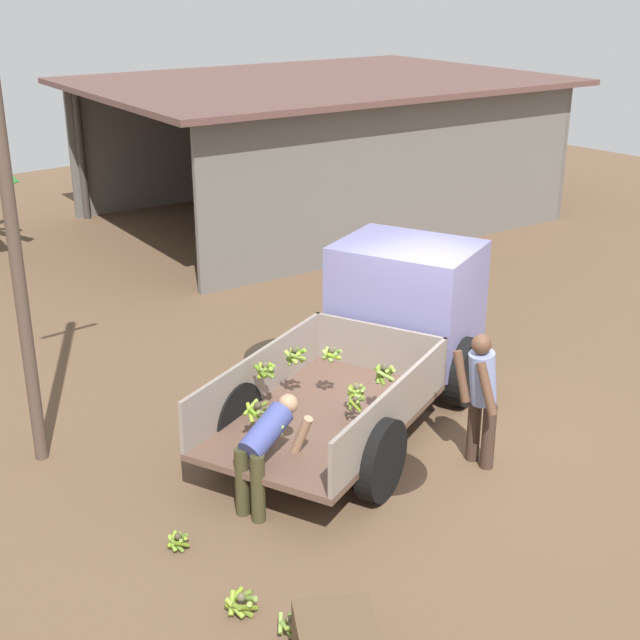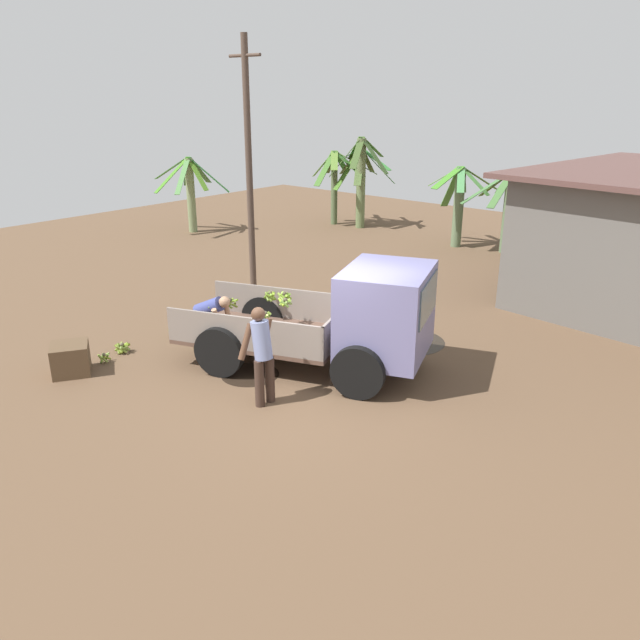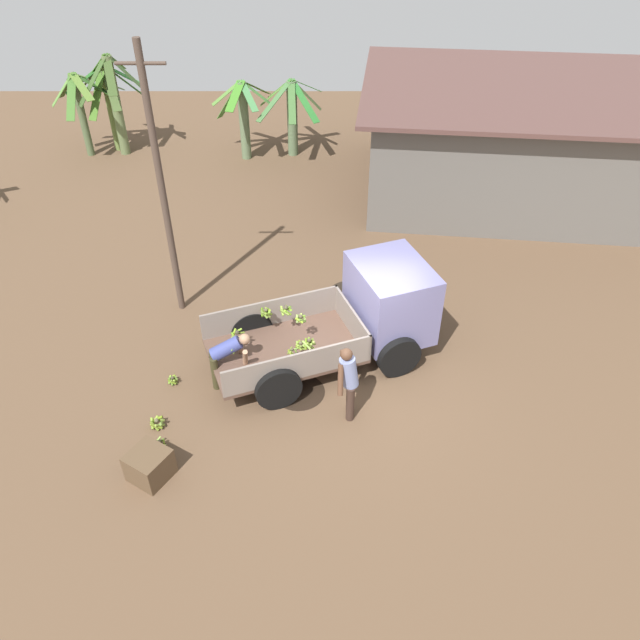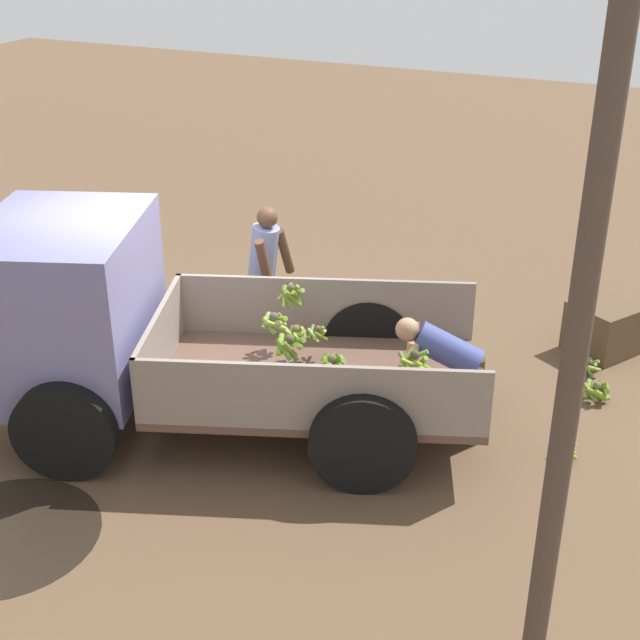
% 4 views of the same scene
% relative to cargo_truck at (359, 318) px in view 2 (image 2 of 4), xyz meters
% --- Properties ---
extents(ground, '(36.00, 36.00, 0.00)m').
position_rel_cargo_truck_xyz_m(ground, '(-0.23, -0.87, -1.07)').
color(ground, brown).
extents(mud_patch_0, '(1.07, 1.07, 0.01)m').
position_rel_cargo_truck_xyz_m(mud_patch_0, '(-1.45, -1.36, -1.06)').
color(mud_patch_0, black).
rests_on(mud_patch_0, ground).
extents(mud_patch_1, '(1.53, 1.53, 0.01)m').
position_rel_cargo_truck_xyz_m(mud_patch_1, '(-0.13, 1.89, -1.06)').
color(mud_patch_1, black).
rests_on(mud_patch_1, ground).
extents(cargo_truck, '(4.96, 3.35, 2.03)m').
position_rel_cargo_truck_xyz_m(cargo_truck, '(0.00, 0.00, 0.00)').
color(cargo_truck, brown).
rests_on(cargo_truck, ground).
extents(utility_pole, '(0.95, 0.15, 6.06)m').
position_rel_cargo_truck_xyz_m(utility_pole, '(-4.32, 1.51, 2.05)').
color(utility_pole, '#4D3C32').
rests_on(utility_pole, ground).
extents(banana_palm_0, '(2.13, 3.11, 2.58)m').
position_rel_cargo_truck_xyz_m(banana_palm_0, '(-1.96, 10.42, 0.33)').
color(banana_palm_0, '#5D7450').
rests_on(banana_palm_0, ground).
extents(banana_palm_1, '(2.42, 2.52, 2.71)m').
position_rel_cargo_truck_xyz_m(banana_palm_1, '(-12.12, 5.89, 0.40)').
color(banana_palm_1, '#7A8A5B').
rests_on(banana_palm_1, ground).
extents(banana_palm_2, '(2.18, 2.57, 2.79)m').
position_rel_cargo_truck_xyz_m(banana_palm_2, '(-9.02, 10.40, 0.53)').
color(banana_palm_2, '#526440').
rests_on(banana_palm_2, ground).
extents(banana_palm_3, '(2.60, 2.39, 2.92)m').
position_rel_cargo_truck_xyz_m(banana_palm_3, '(-8.17, 10.88, 0.53)').
color(banana_palm_3, olive).
rests_on(banana_palm_3, ground).
extents(banana_palm_5, '(2.18, 2.00, 3.35)m').
position_rel_cargo_truck_xyz_m(banana_palm_5, '(-7.88, 10.51, 0.68)').
color(banana_palm_5, '#617245').
rests_on(banana_palm_5, ground).
extents(banana_palm_6, '(2.02, 2.47, 2.63)m').
position_rel_cargo_truck_xyz_m(banana_palm_6, '(-3.57, 10.14, 0.35)').
color(banana_palm_6, '#607651').
rests_on(banana_palm_6, ground).
extents(person_foreground_visitor, '(0.42, 0.71, 1.67)m').
position_rel_cargo_truck_xyz_m(person_foreground_visitor, '(-0.49, -1.96, -0.14)').
color(person_foreground_visitor, '#3D2B23').
rests_on(person_foreground_visitor, ground).
extents(person_worker_loading, '(0.87, 0.66, 1.19)m').
position_rel_cargo_truck_xyz_m(person_worker_loading, '(-2.90, -1.06, -0.33)').
color(person_worker_loading, '#3A361E').
rests_on(person_worker_loading, ground).
extents(banana_bunch_on_ground_0, '(0.31, 0.30, 0.22)m').
position_rel_cargo_truck_xyz_m(banana_bunch_on_ground_0, '(-4.12, -2.29, -0.95)').
color(banana_bunch_on_ground_0, brown).
rests_on(banana_bunch_on_ground_0, ground).
extents(banana_bunch_on_ground_1, '(0.23, 0.22, 0.19)m').
position_rel_cargo_truck_xyz_m(banana_bunch_on_ground_1, '(-4.05, -1.10, -0.97)').
color(banana_bunch_on_ground_1, '#423C2B').
rests_on(banana_bunch_on_ground_1, ground).
extents(banana_bunch_on_ground_2, '(0.25, 0.25, 0.20)m').
position_rel_cargo_truck_xyz_m(banana_bunch_on_ground_2, '(-3.97, -2.79, -0.95)').
color(banana_bunch_on_ground_2, brown).
rests_on(banana_bunch_on_ground_2, ground).
extents(wooden_crate_0, '(0.90, 0.90, 0.57)m').
position_rel_cargo_truck_xyz_m(wooden_crate_0, '(-3.99, -3.44, -0.78)').
color(wooden_crate_0, brown).
rests_on(wooden_crate_0, ground).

